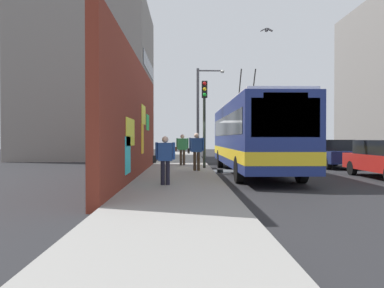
{
  "coord_description": "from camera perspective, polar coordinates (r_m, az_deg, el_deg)",
  "views": [
    {
      "loc": [
        -19.29,
        1.35,
        1.64
      ],
      "look_at": [
        0.64,
        0.96,
        1.36
      ],
      "focal_mm": 35.72,
      "sensor_mm": 36.0,
      "label": 1
    }
  ],
  "objects": [
    {
      "name": "pedestrian_at_curb",
      "position": [
        17.8,
        0.66,
        -0.65
      ],
      "size": [
        0.23,
        0.77,
        1.75
      ],
      "color": "#3F3326",
      "rests_on": "sidewalk_slab"
    },
    {
      "name": "ground_plane",
      "position": [
        19.41,
        2.88,
        -4.04
      ],
      "size": [
        80.0,
        80.0,
        0.0
      ],
      "primitive_type": "plane",
      "color": "#232326"
    },
    {
      "name": "parked_car_champagne",
      "position": [
        34.01,
        13.09,
        -0.57
      ],
      "size": [
        4.51,
        1.88,
        1.58
      ],
      "color": "#C6B793",
      "rests_on": "ground_plane"
    },
    {
      "name": "graffiti_wall",
      "position": [
        15.67,
        -8.46,
        3.63
      ],
      "size": [
        14.46,
        0.32,
        4.83
      ],
      "color": "maroon",
      "rests_on": "ground_plane"
    },
    {
      "name": "pedestrian_near_wall",
      "position": [
        12.3,
        -4.07,
        -1.91
      ],
      "size": [
        0.22,
        0.72,
        1.57
      ],
      "color": "#1E1E2D",
      "rests_on": "sidewalk_slab"
    },
    {
      "name": "parked_car_dark_gray",
      "position": [
        28.59,
        15.86,
        -0.84
      ],
      "size": [
        4.46,
        1.75,
        1.58
      ],
      "color": "#38383D",
      "rests_on": "ground_plane"
    },
    {
      "name": "city_bus",
      "position": [
        17.97,
        8.98,
        1.43
      ],
      "size": [
        11.75,
        2.59,
        5.09
      ],
      "color": "navy",
      "rests_on": "ground_plane"
    },
    {
      "name": "sidewalk_slab",
      "position": [
        19.36,
        -1.86,
        -3.83
      ],
      "size": [
        48.0,
        3.2,
        0.15
      ],
      "primitive_type": "cube",
      "color": "gray",
      "rests_on": "ground_plane"
    },
    {
      "name": "street_lamp",
      "position": [
        25.85,
        1.39,
        5.51
      ],
      "size": [
        0.44,
        1.89,
        6.22
      ],
      "color": "#4C4C51",
      "rests_on": "sidewalk_slab"
    },
    {
      "name": "curbside_puddle",
      "position": [
        19.37,
        4.68,
        -4.05
      ],
      "size": [
        2.02,
        2.02,
        0.0
      ],
      "primitive_type": "cylinder",
      "color": "black",
      "rests_on": "ground_plane"
    },
    {
      "name": "traffic_light",
      "position": [
        19.31,
        1.86,
        5.15
      ],
      "size": [
        0.49,
        0.28,
        4.41
      ],
      "color": "#2D382D",
      "rests_on": "sidewalk_slab"
    },
    {
      "name": "parked_car_navy",
      "position": [
        23.08,
        20.1,
        -1.25
      ],
      "size": [
        4.42,
        1.78,
        1.58
      ],
      "color": "navy",
      "rests_on": "ground_plane"
    },
    {
      "name": "pedestrian_midblock",
      "position": [
        21.48,
        -1.47,
        -0.44
      ],
      "size": [
        0.23,
        0.76,
        1.73
      ],
      "color": "#3F3326",
      "rests_on": "sidewalk_slab"
    },
    {
      "name": "building_far_left",
      "position": [
        32.92,
        -15.08,
        8.77
      ],
      "size": [
        10.04,
        9.8,
        12.44
      ],
      "color": "gray",
      "rests_on": "ground_plane"
    }
  ]
}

